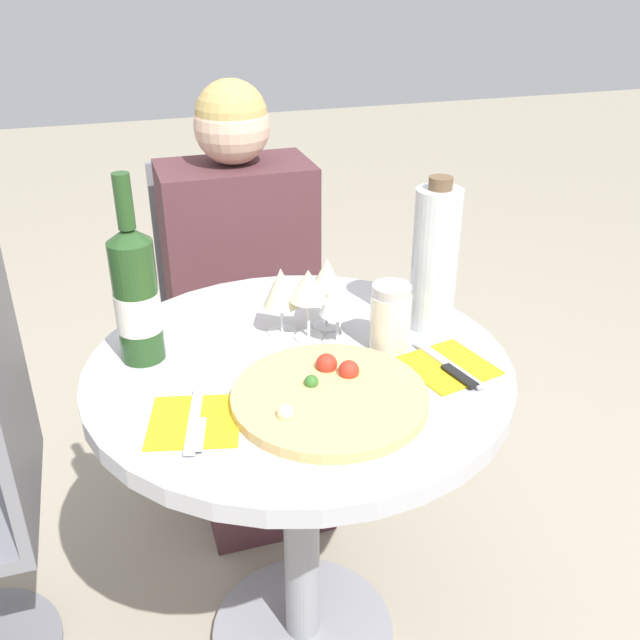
# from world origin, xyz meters

# --- Properties ---
(ground_plane) EXTENTS (12.00, 12.00, 0.00)m
(ground_plane) POSITION_xyz_m (0.00, 0.00, 0.00)
(ground_plane) COLOR #9E937F
(ground_plane) RESTS_ON ground
(dining_table) EXTENTS (0.82, 0.82, 0.76)m
(dining_table) POSITION_xyz_m (0.00, 0.00, 0.60)
(dining_table) COLOR gray
(dining_table) RESTS_ON ground_plane
(chair_behind_diner) EXTENTS (0.42, 0.42, 0.94)m
(chair_behind_diner) POSITION_xyz_m (0.02, 0.73, 0.45)
(chair_behind_diner) COLOR slate
(chair_behind_diner) RESTS_ON ground_plane
(seated_diner) EXTENTS (0.40, 0.47, 1.19)m
(seated_diner) POSITION_xyz_m (0.02, 0.58, 0.53)
(seated_diner) COLOR #512D33
(seated_diner) RESTS_ON ground_plane
(pizza_large) EXTENTS (0.34, 0.34, 0.05)m
(pizza_large) POSITION_xyz_m (0.01, -0.14, 0.78)
(pizza_large) COLOR #DBB26B
(pizza_large) RESTS_ON dining_table
(wine_bottle) EXTENTS (0.08, 0.08, 0.36)m
(wine_bottle) POSITION_xyz_m (-0.28, 0.11, 0.90)
(wine_bottle) COLOR #23471E
(wine_bottle) RESTS_ON dining_table
(tall_carafe) EXTENTS (0.09, 0.09, 0.32)m
(tall_carafe) POSITION_xyz_m (0.30, 0.06, 0.91)
(tall_carafe) COLOR silver
(tall_carafe) RESTS_ON dining_table
(sugar_shaker) EXTENTS (0.08, 0.08, 0.14)m
(sugar_shaker) POSITION_xyz_m (0.19, 0.00, 0.83)
(sugar_shaker) COLOR silver
(sugar_shaker) RESTS_ON dining_table
(wine_glass_front_right) EXTENTS (0.07, 0.07, 0.14)m
(wine_glass_front_right) POSITION_xyz_m (0.10, 0.05, 0.87)
(wine_glass_front_right) COLOR silver
(wine_glass_front_right) RESTS_ON dining_table
(wine_glass_back_left) EXTENTS (0.07, 0.07, 0.14)m
(wine_glass_back_left) POSITION_xyz_m (-0.00, 0.12, 0.87)
(wine_glass_back_left) COLOR silver
(wine_glass_back_left) RESTS_ON dining_table
(wine_glass_center) EXTENTS (0.08, 0.08, 0.15)m
(wine_glass_center) POSITION_xyz_m (0.05, 0.09, 0.88)
(wine_glass_center) COLOR silver
(wine_glass_center) RESTS_ON dining_table
(wine_glass_back_right) EXTENTS (0.08, 0.08, 0.15)m
(wine_glass_back_right) POSITION_xyz_m (0.10, 0.12, 0.88)
(wine_glass_back_right) COLOR silver
(wine_glass_back_right) RESTS_ON dining_table
(place_setting_left) EXTENTS (0.18, 0.19, 0.01)m
(place_setting_left) POSITION_xyz_m (-0.22, -0.14, 0.77)
(place_setting_left) COLOR gold
(place_setting_left) RESTS_ON dining_table
(place_setting_right) EXTENTS (0.18, 0.19, 0.01)m
(place_setting_right) POSITION_xyz_m (0.26, -0.11, 0.77)
(place_setting_right) COLOR gold
(place_setting_right) RESTS_ON dining_table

